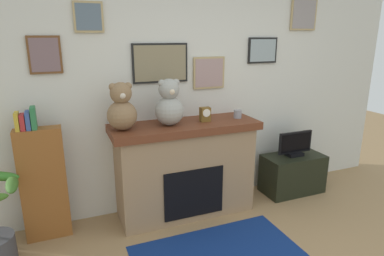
{
  "coord_description": "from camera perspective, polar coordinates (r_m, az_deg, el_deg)",
  "views": [
    {
      "loc": [
        -1.51,
        -1.46,
        1.92
      ],
      "look_at": [
        -0.24,
        1.68,
        0.97
      ],
      "focal_mm": 30.98,
      "sensor_mm": 36.0,
      "label": 1
    }
  ],
  "objects": [
    {
      "name": "teddy_bear_tan",
      "position": [
        3.24,
        -12.0,
        3.26
      ],
      "size": [
        0.29,
        0.29,
        0.46
      ],
      "color": "olive",
      "rests_on": "fireplace"
    },
    {
      "name": "television",
      "position": [
        4.26,
        17.31,
        -2.78
      ],
      "size": [
        0.46,
        0.14,
        0.31
      ],
      "color": "black",
      "rests_on": "tv_stand"
    },
    {
      "name": "teddy_bear_brown",
      "position": [
        3.35,
        -3.93,
        4.05
      ],
      "size": [
        0.29,
        0.29,
        0.47
      ],
      "color": "#9C9C94",
      "rests_on": "fireplace"
    },
    {
      "name": "bookshelf",
      "position": [
        3.48,
        -24.24,
        -8.4
      ],
      "size": [
        0.41,
        0.16,
        1.31
      ],
      "color": "brown",
      "rests_on": "ground_plane"
    },
    {
      "name": "fireplace",
      "position": [
        3.64,
        -1.2,
        -6.92
      ],
      "size": [
        1.57,
        0.58,
        1.03
      ],
      "color": "#997957",
      "rests_on": "ground_plane"
    },
    {
      "name": "mantel_clock",
      "position": [
        3.52,
        2.27,
        2.36
      ],
      "size": [
        0.11,
        0.08,
        0.15
      ],
      "color": "brown",
      "rests_on": "fireplace"
    },
    {
      "name": "candle_jar",
      "position": [
        3.7,
        7.87,
        2.41
      ],
      "size": [
        0.09,
        0.09,
        0.09
      ],
      "primitive_type": "cylinder",
      "color": "gray",
      "rests_on": "fireplace"
    },
    {
      "name": "tv_stand",
      "position": [
        4.39,
        16.9,
        -7.51
      ],
      "size": [
        0.75,
        0.4,
        0.48
      ],
      "primitive_type": "cube",
      "color": "black",
      "rests_on": "ground_plane"
    },
    {
      "name": "back_wall",
      "position": [
        3.82,
        1.53,
        6.44
      ],
      "size": [
        5.2,
        0.15,
        2.6
      ],
      "color": "silver",
      "rests_on": "ground_plane"
    }
  ]
}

